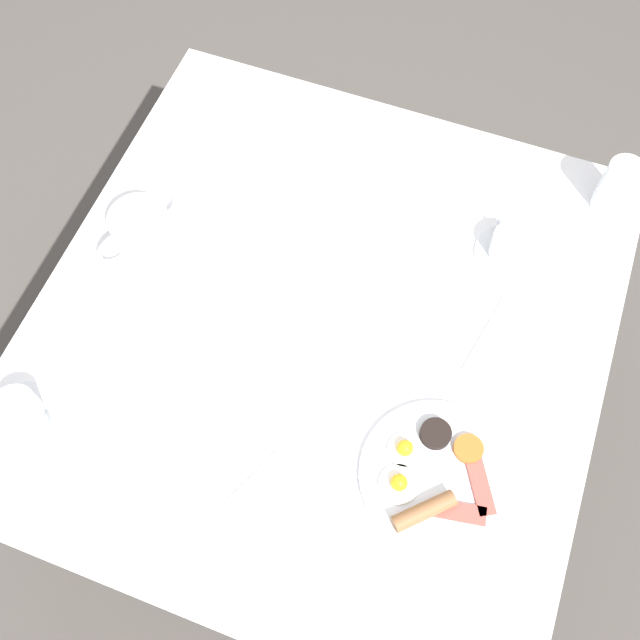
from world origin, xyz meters
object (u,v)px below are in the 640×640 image
(breakfast_plate, at_px, (435,476))
(water_glass_tall, at_px, (618,187))
(napkin_folded, at_px, (207,353))
(fork_by_plate, at_px, (486,334))
(teacup_with_saucer_left, at_px, (510,247))
(knife_by_plate, at_px, (268,464))
(teacup_with_saucer_right, at_px, (20,412))
(spoon_for_tea, at_px, (295,234))
(teapot_near, at_px, (142,231))

(breakfast_plate, xyz_separation_m, water_glass_tall, (0.17, 0.67, 0.05))
(napkin_folded, height_order, fork_by_plate, napkin_folded)
(teacup_with_saucer_left, distance_m, knife_by_plate, 0.63)
(teacup_with_saucer_left, relative_size, teacup_with_saucer_right, 1.00)
(teacup_with_saucer_left, height_order, napkin_folded, teacup_with_saucer_left)
(water_glass_tall, xyz_separation_m, knife_by_plate, (-0.45, -0.75, -0.06))
(teacup_with_saucer_left, xyz_separation_m, spoon_for_tea, (-0.41, -0.10, -0.03))
(teacup_with_saucer_right, relative_size, knife_by_plate, 0.68)
(water_glass_tall, relative_size, knife_by_plate, 0.62)
(napkin_folded, bearing_deg, knife_by_plate, -39.96)
(breakfast_plate, height_order, teacup_with_saucer_left, teacup_with_saucer_left)
(teacup_with_saucer_left, relative_size, spoon_for_tea, 0.91)
(teapot_near, xyz_separation_m, knife_by_plate, (0.40, -0.33, -0.05))
(fork_by_plate, bearing_deg, teacup_with_saucer_right, -148.58)
(breakfast_plate, distance_m, teacup_with_saucer_right, 0.73)
(teapot_near, relative_size, teacup_with_saucer_right, 1.38)
(fork_by_plate, bearing_deg, teapot_near, -176.30)
(breakfast_plate, distance_m, teacup_with_saucer_left, 0.48)
(breakfast_plate, distance_m, teapot_near, 0.72)
(teacup_with_saucer_right, distance_m, knife_by_plate, 0.45)
(knife_by_plate, bearing_deg, teapot_near, 140.29)
(napkin_folded, xyz_separation_m, knife_by_plate, (0.19, -0.16, -0.00))
(teacup_with_saucer_left, height_order, fork_by_plate, teacup_with_saucer_left)
(napkin_folded, relative_size, fork_by_plate, 1.20)
(teacup_with_saucer_left, relative_size, napkin_folded, 0.61)
(breakfast_plate, bearing_deg, spoon_for_tea, 136.99)
(teapot_near, relative_size, spoon_for_tea, 1.26)
(teacup_with_saucer_right, relative_size, water_glass_tall, 1.10)
(napkin_folded, relative_size, knife_by_plate, 1.11)
(fork_by_plate, xyz_separation_m, spoon_for_tea, (-0.42, 0.08, 0.00))
(teapot_near, xyz_separation_m, teacup_with_saucer_right, (-0.04, -0.40, -0.02))
(fork_by_plate, bearing_deg, water_glass_tall, 67.15)
(knife_by_plate, bearing_deg, teacup_with_saucer_left, 63.09)
(napkin_folded, xyz_separation_m, fork_by_plate, (0.48, 0.22, -0.00))
(breakfast_plate, distance_m, fork_by_plate, 0.30)
(teacup_with_saucer_left, bearing_deg, breakfast_plate, -90.86)
(breakfast_plate, bearing_deg, teacup_with_saucer_left, 89.14)
(spoon_for_tea, bearing_deg, knife_by_plate, -74.44)
(water_glass_tall, height_order, fork_by_plate, water_glass_tall)
(teacup_with_saucer_right, height_order, knife_by_plate, teacup_with_saucer_right)
(teacup_with_saucer_left, bearing_deg, spoon_for_tea, -165.77)
(napkin_folded, bearing_deg, teapot_near, 140.50)
(water_glass_tall, bearing_deg, teacup_with_saucer_left, -130.91)
(water_glass_tall, xyz_separation_m, fork_by_plate, (-0.16, -0.38, -0.06))
(water_glass_tall, xyz_separation_m, spoon_for_tea, (-0.58, -0.29, -0.06))
(teacup_with_saucer_left, xyz_separation_m, knife_by_plate, (-0.28, -0.56, -0.03))
(teacup_with_saucer_left, height_order, water_glass_tall, water_glass_tall)
(teacup_with_saucer_right, xyz_separation_m, water_glass_tall, (0.89, 0.82, 0.03))
(teacup_with_saucer_right, bearing_deg, teapot_near, 83.79)
(teacup_with_saucer_right, height_order, fork_by_plate, teacup_with_saucer_right)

